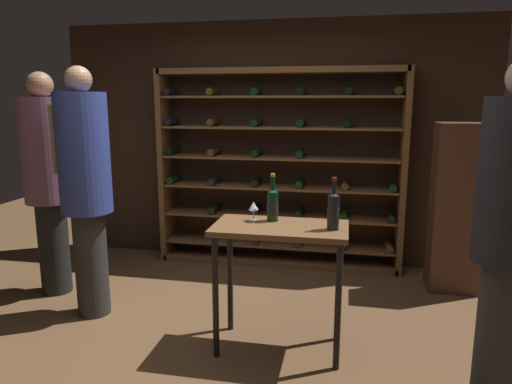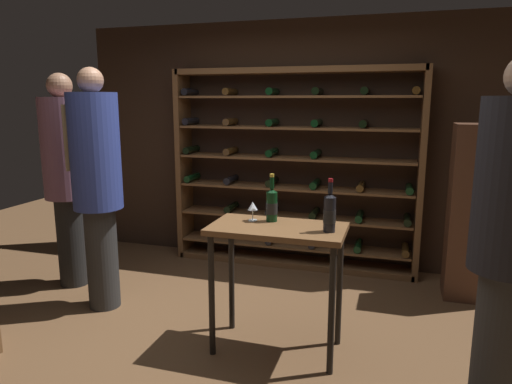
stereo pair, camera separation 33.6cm
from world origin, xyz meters
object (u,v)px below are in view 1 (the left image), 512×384
Objects in this scene: person_bystander_dark_jacket at (512,219)px; wine_bottle_red_label at (273,204)px; wine_glass_stemmed_right at (254,207)px; person_guest_plum_blouse at (48,174)px; wine_bottle_green_slim at (333,211)px; display_cabinet at (456,208)px; wine_rack at (278,170)px; person_bystander_red_print at (86,181)px; tasting_table at (280,245)px.

wine_bottle_red_label is at bearing -0.68° from person_bystander_dark_jacket.
wine_glass_stemmed_right is (-0.13, -0.03, -0.02)m from wine_bottle_red_label.
person_guest_plum_blouse reaches higher than wine_bottle_green_slim.
wine_rack is at bearing 168.17° from display_cabinet.
person_bystander_red_print is at bearing -159.47° from display_cabinet.
wine_glass_stemmed_right reaches higher than tasting_table.
person_bystander_red_print reaches higher than display_cabinet.
wine_rack is 1.28× the size of person_bystander_red_print.
wine_rack is at bearing 97.16° from wine_bottle_red_label.
person_bystander_dark_jacket is (3.58, -0.90, -0.01)m from person_guest_plum_blouse.
wine_bottle_green_slim is (1.98, -0.28, -0.08)m from person_bystander_red_print.
display_cabinet is 2.13m from wine_glass_stemmed_right.
person_guest_plum_blouse is at bearing 165.70° from wine_glass_stemmed_right.
tasting_table is 1.68m from person_bystander_red_print.
wine_rack is 1.30× the size of person_bystander_dark_jacket.
display_cabinet is at bearing 52.76° from wine_bottle_green_slim.
wine_glass_stemmed_right is (2.00, -0.51, -0.10)m from person_guest_plum_blouse.
tasting_table is 0.46× the size of person_bystander_dark_jacket.
person_bystander_dark_jacket reaches higher than wine_bottle_green_slim.
wine_bottle_red_label is (1.55, -0.13, -0.09)m from person_bystander_red_print.
person_bystander_dark_jacket is 1.27× the size of display_cabinet.
tasting_table is 6.70× the size of wine_glass_stemmed_right.
person_bystander_red_print reaches higher than wine_bottle_red_label.
wine_bottle_green_slim is (0.43, -0.15, 0.01)m from wine_bottle_red_label.
person_bystander_red_print is 1.02× the size of person_bystander_dark_jacket.
wine_rack reaches higher than wine_glass_stemmed_right.
person_bystander_red_print is 1.43m from wine_glass_stemmed_right.
wine_bottle_green_slim is at bearing 76.51° from person_guest_plum_blouse.
person_bystander_red_print is at bearing 175.07° from wine_bottle_red_label.
person_bystander_dark_jacket is (1.37, -0.30, 0.34)m from tasting_table.
person_bystander_red_print is 3.04m from person_bystander_dark_jacket.
wine_bottle_green_slim is at bearing 0.66° from person_bystander_dark_jacket.
person_bystander_red_print reaches higher than tasting_table.
wine_bottle_red_label is at bearing 121.96° from tasting_table.
person_guest_plum_blouse is at bearing -167.67° from display_cabinet.
person_bystander_red_print is at bearing 173.54° from wine_glass_stemmed_right.
person_bystander_dark_jacket is at bearing -51.32° from wine_rack.
wine_bottle_green_slim is at bearing -127.24° from display_cabinet.
display_cabinet is 4.44× the size of wine_bottle_green_slim.
wine_rack reaches higher than wine_bottle_red_label.
wine_bottle_red_label is at bearing 160.89° from wine_bottle_green_slim.
person_bystander_red_print reaches higher than person_guest_plum_blouse.
wine_rack is 1.91m from wine_bottle_green_slim.
person_bystander_dark_jacket is 5.82× the size of wine_bottle_red_label.
display_cabinet is at bearing 38.30° from wine_glass_stemmed_right.
person_guest_plum_blouse reaches higher than wine_bottle_red_label.
person_bystander_dark_jacket is at bearing -16.06° from wine_bottle_red_label.
person_bystander_dark_jacket is 1.05m from wine_bottle_green_slim.
display_cabinet is 2.01m from wine_bottle_red_label.
tasting_table is 2.02m from display_cabinet.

